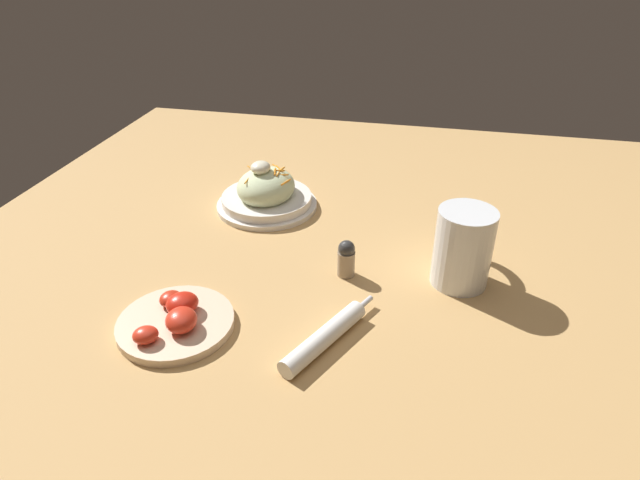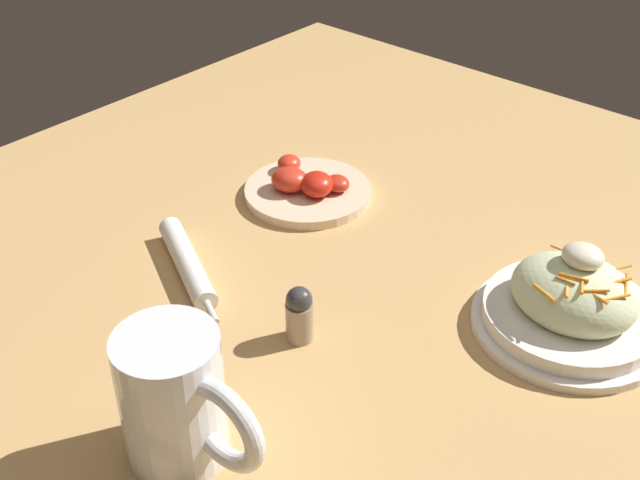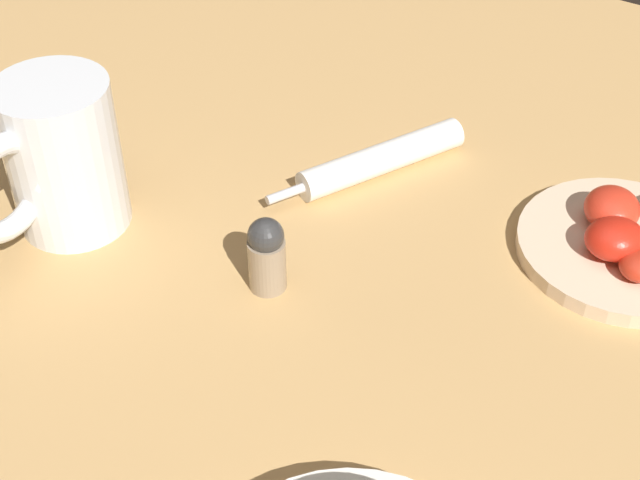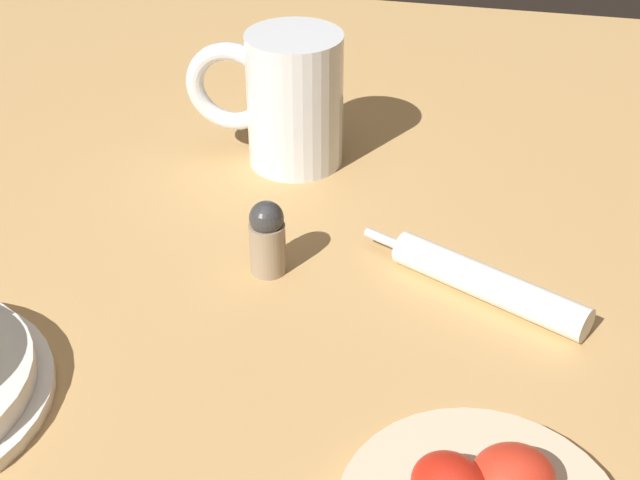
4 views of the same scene
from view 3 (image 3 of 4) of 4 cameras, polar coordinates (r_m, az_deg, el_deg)
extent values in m
plane|color=tan|center=(0.68, -3.98, -7.76)|extent=(1.43, 1.43, 0.00)
cylinder|color=white|center=(0.79, -15.51, 5.02)|extent=(0.09, 0.09, 0.13)
cylinder|color=orange|center=(0.81, -15.08, 3.00)|extent=(0.09, 0.09, 0.06)
cylinder|color=white|center=(0.79, -15.52, 5.06)|extent=(0.09, 0.09, 0.01)
torus|color=white|center=(0.76, -18.91, 3.02)|extent=(0.09, 0.02, 0.09)
cylinder|color=white|center=(0.85, 3.84, 5.02)|extent=(0.16, 0.10, 0.03)
cylinder|color=silver|center=(0.81, -2.16, 2.85)|extent=(0.04, 0.02, 0.01)
cylinder|color=beige|center=(0.81, 18.13, -0.44)|extent=(0.17, 0.17, 0.01)
ellipsoid|color=red|center=(0.81, 17.54, 1.87)|extent=(0.06, 0.06, 0.03)
ellipsoid|color=red|center=(0.78, 17.71, 0.07)|extent=(0.07, 0.07, 0.03)
cylinder|color=gray|center=(0.73, -3.27, -1.51)|extent=(0.03, 0.03, 0.05)
sphere|color=#333333|center=(0.71, -3.36, 0.27)|extent=(0.03, 0.03, 0.03)
camera|label=1|loc=(1.27, 16.09, 40.66)|focal=30.35mm
camera|label=2|loc=(0.82, -69.37, 23.72)|focal=45.97mm
camera|label=4|loc=(0.65, 58.37, 16.86)|focal=49.11mm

